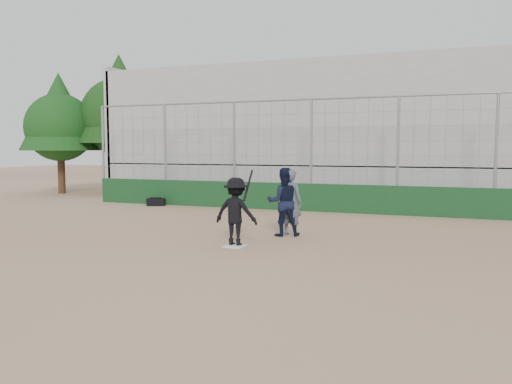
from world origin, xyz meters
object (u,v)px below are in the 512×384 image
(catcher_crouched, at_px, (284,213))
(umpire, at_px, (291,206))
(batter_at_plate, at_px, (236,212))
(equipment_bag, at_px, (156,202))

(catcher_crouched, xyz_separation_m, umpire, (0.15, 0.14, 0.19))
(batter_at_plate, distance_m, catcher_crouched, 1.73)
(catcher_crouched, relative_size, equipment_bag, 1.56)
(batter_at_plate, relative_size, umpire, 1.12)
(umpire, bearing_deg, catcher_crouched, 58.98)
(batter_at_plate, xyz_separation_m, umpire, (0.82, 1.73, -0.01))
(batter_at_plate, bearing_deg, catcher_crouched, 67.27)
(batter_at_plate, relative_size, equipment_bag, 2.31)
(umpire, bearing_deg, batter_at_plate, 81.49)
(catcher_crouched, height_order, umpire, umpire)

